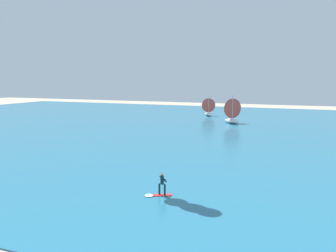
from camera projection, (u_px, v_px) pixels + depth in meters
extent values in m
cube|color=#236B89|center=(245.00, 131.00, 57.86)|extent=(160.00, 90.00, 0.10)
cube|color=red|center=(162.00, 195.00, 26.00)|extent=(1.43, 1.07, 0.05)
cylinder|color=#143338|center=(159.00, 189.00, 26.03)|extent=(0.14, 0.14, 0.80)
cylinder|color=#143338|center=(165.00, 190.00, 25.84)|extent=(0.14, 0.14, 0.80)
cube|color=#143338|center=(162.00, 180.00, 25.85)|extent=(0.37, 0.42, 0.60)
sphere|color=beige|center=(162.00, 174.00, 25.79)|extent=(0.22, 0.22, 0.22)
cylinder|color=#143338|center=(163.00, 178.00, 26.07)|extent=(0.48, 0.33, 0.39)
cylinder|color=#143338|center=(164.00, 180.00, 25.63)|extent=(0.48, 0.33, 0.39)
ellipsoid|color=white|center=(149.00, 195.00, 25.87)|extent=(0.87, 0.91, 0.08)
ellipsoid|color=white|center=(232.00, 121.00, 66.78)|extent=(4.06, 4.10, 0.81)
cylinder|color=silver|center=(233.00, 107.00, 66.26)|extent=(0.13, 0.13, 4.30)
cone|color=#D84C3F|center=(230.00, 108.00, 67.15)|extent=(3.89, 3.87, 3.61)
ellipsoid|color=white|center=(208.00, 114.00, 79.76)|extent=(2.88, 3.75, 0.68)
cylinder|color=silver|center=(209.00, 104.00, 79.30)|extent=(0.11, 0.11, 3.61)
cone|color=#D84C3F|center=(208.00, 105.00, 80.10)|extent=(3.42, 2.89, 3.04)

